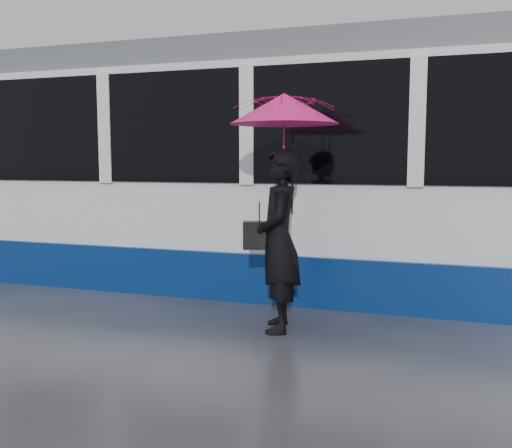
% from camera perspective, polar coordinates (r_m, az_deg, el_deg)
% --- Properties ---
extents(ground, '(90.00, 90.00, 0.00)m').
position_cam_1_polar(ground, '(6.12, -5.23, -10.53)').
color(ground, '#29292E').
rests_on(ground, ground).
extents(rails, '(34.00, 1.51, 0.02)m').
position_cam_1_polar(rails, '(8.39, 1.69, -5.79)').
color(rails, '#3F3D38').
rests_on(rails, ground).
extents(tram, '(26.00, 2.56, 3.35)m').
position_cam_1_polar(tram, '(9.78, -18.17, 5.24)').
color(tram, white).
rests_on(tram, ground).
extents(woman, '(0.64, 0.79, 1.90)m').
position_cam_1_polar(woman, '(5.91, 2.29, -1.67)').
color(woman, black).
rests_on(woman, ground).
extents(umbrella, '(1.39, 1.39, 1.28)m').
position_cam_1_polar(umbrella, '(5.85, 2.82, 9.34)').
color(umbrella, '#FB1558').
rests_on(umbrella, ground).
extents(handbag, '(0.37, 0.24, 0.47)m').
position_cam_1_polar(handbag, '(5.99, 0.33, -1.12)').
color(handbag, black).
rests_on(handbag, ground).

